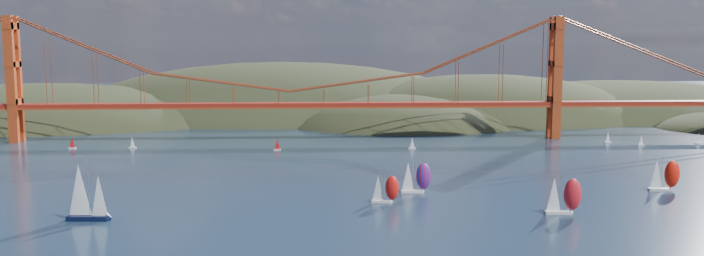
% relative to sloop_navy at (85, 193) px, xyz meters
% --- Properties ---
extents(headlands, '(725.00, 225.00, 96.00)m').
position_rel_sloop_navy_xyz_m(headlands, '(90.97, 234.46, -19.40)').
color(headlands, black).
rests_on(headlands, ground).
extents(bridge, '(552.00, 12.00, 55.00)m').
position_rel_sloop_navy_xyz_m(bridge, '(44.27, 136.17, 25.29)').
color(bridge, maroon).
rests_on(bridge, ground).
extents(sloop_navy, '(10.27, 6.02, 15.72)m').
position_rel_sloop_navy_xyz_m(sloop_navy, '(0.00, 0.00, 0.00)').
color(sloop_navy, black).
rests_on(sloop_navy, ground).
extents(racer_0, '(7.67, 3.95, 8.61)m').
position_rel_sloop_navy_xyz_m(racer_0, '(76.13, 14.53, -2.87)').
color(racer_0, white).
rests_on(racer_0, ground).
extents(racer_1, '(9.27, 3.93, 10.55)m').
position_rel_sloop_navy_xyz_m(racer_1, '(120.74, -0.17, -1.95)').
color(racer_1, silver).
rests_on(racer_1, ground).
extents(racer_2, '(9.06, 3.77, 10.36)m').
position_rel_sloop_navy_xyz_m(racer_2, '(160.63, 25.26, -2.05)').
color(racer_2, silver).
rests_on(racer_2, ground).
extents(racer_rwb, '(8.86, 3.74, 10.09)m').
position_rel_sloop_navy_xyz_m(racer_rwb, '(86.38, 26.33, -2.17)').
color(racer_rwb, silver).
rests_on(racer_rwb, ground).
extents(distant_boat_2, '(3.00, 2.00, 4.70)m').
position_rel_sloop_navy_xyz_m(distant_boat_2, '(-43.31, 115.69, -4.53)').
color(distant_boat_2, silver).
rests_on(distant_boat_2, ground).
extents(distant_boat_3, '(3.00, 2.00, 4.70)m').
position_rel_sloop_navy_xyz_m(distant_boat_3, '(-18.83, 115.89, -4.53)').
color(distant_boat_3, silver).
rests_on(distant_boat_3, ground).
extents(distant_boat_4, '(3.00, 2.00, 4.70)m').
position_rel_sloop_navy_xyz_m(distant_boat_4, '(184.74, 119.97, -4.53)').
color(distant_boat_4, silver).
rests_on(distant_boat_4, ground).
extents(distant_boat_5, '(3.00, 2.00, 4.70)m').
position_rel_sloop_navy_xyz_m(distant_boat_5, '(195.26, 110.90, -4.53)').
color(distant_boat_5, silver).
rests_on(distant_boat_5, ground).
extents(distant_boat_6, '(3.00, 2.00, 4.70)m').
position_rel_sloop_navy_xyz_m(distant_boat_6, '(222.62, 114.88, -4.53)').
color(distant_boat_6, silver).
rests_on(distant_boat_6, ground).
extents(distant_boat_8, '(3.00, 2.00, 4.70)m').
position_rel_sloop_navy_xyz_m(distant_boat_8, '(96.95, 107.59, -4.53)').
color(distant_boat_8, silver).
rests_on(distant_boat_8, ground).
extents(distant_boat_9, '(3.00, 2.00, 4.70)m').
position_rel_sloop_navy_xyz_m(distant_boat_9, '(41.55, 107.03, -4.53)').
color(distant_boat_9, silver).
rests_on(distant_boat_9, ground).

